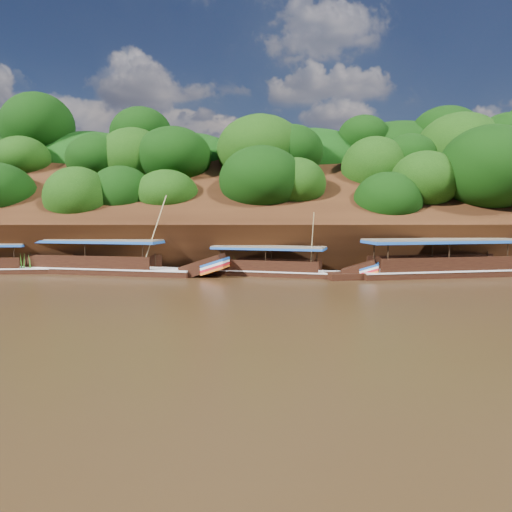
{
  "coord_description": "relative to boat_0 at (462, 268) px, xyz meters",
  "views": [
    {
      "loc": [
        -3.38,
        -28.8,
        4.63
      ],
      "look_at": [
        -3.14,
        7.0,
        1.52
      ],
      "focal_mm": 35.0,
      "sensor_mm": 36.0,
      "label": 1
    }
  ],
  "objects": [
    {
      "name": "ground",
      "position": [
        -11.96,
        -7.43,
        -0.62
      ],
      "size": [
        160.0,
        160.0,
        0.0
      ],
      "primitive_type": "plane",
      "color": "black",
      "rests_on": "ground"
    },
    {
      "name": "riverbank",
      "position": [
        -11.98,
        15.3,
        1.27
      ],
      "size": [
        120.0,
        30.06,
        19.4
      ],
      "color": "black",
      "rests_on": "ground"
    },
    {
      "name": "boat_0",
      "position": [
        0.0,
        0.0,
        0.0
      ],
      "size": [
        17.01,
        5.38,
        7.44
      ],
      "rotation": [
        0.0,
        0.0,
        0.19
      ],
      "color": "black",
      "rests_on": "ground"
    },
    {
      "name": "boat_1",
      "position": [
        -12.93,
        -0.01,
        -0.13
      ],
      "size": [
        12.57,
        5.13,
        5.07
      ],
      "rotation": [
        0.0,
        0.0,
        -0.28
      ],
      "color": "black",
      "rests_on": "ground"
    },
    {
      "name": "boat_2",
      "position": [
        -25.84,
        1.32,
        -0.02
      ],
      "size": [
        16.84,
        5.84,
        6.41
      ],
      "rotation": [
        0.0,
        0.0,
        -0.23
      ],
      "color": "black",
      "rests_on": "ground"
    },
    {
      "name": "reeds",
      "position": [
        -15.06,
        2.17,
        0.24
      ],
      "size": [
        48.07,
        2.4,
        2.04
      ],
      "color": "#2E741D",
      "rests_on": "ground"
    }
  ]
}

